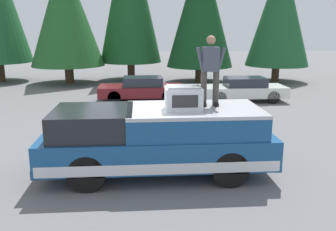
% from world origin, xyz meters
% --- Properties ---
extents(ground_plane, '(90.00, 90.00, 0.00)m').
position_xyz_m(ground_plane, '(0.00, 0.00, 0.00)').
color(ground_plane, slate).
extents(pickup_truck, '(2.01, 5.54, 1.65)m').
position_xyz_m(pickup_truck, '(-0.49, -0.76, 0.87)').
color(pickup_truck, navy).
rests_on(pickup_truck, ground).
extents(compressor_unit, '(0.65, 0.84, 0.56)m').
position_xyz_m(compressor_unit, '(-0.66, -1.36, 1.93)').
color(compressor_unit, silver).
rests_on(compressor_unit, pickup_truck).
extents(person_on_truck_bed, '(0.29, 0.72, 1.69)m').
position_xyz_m(person_on_truck_bed, '(-0.25, -2.05, 2.55)').
color(person_on_truck_bed, '#423D38').
rests_on(person_on_truck_bed, pickup_truck).
extents(parked_car_white, '(1.64, 4.10, 1.16)m').
position_xyz_m(parked_car_white, '(8.23, -5.36, 0.58)').
color(parked_car_white, white).
rests_on(parked_car_white, ground).
extents(parked_car_maroon, '(1.64, 4.10, 1.16)m').
position_xyz_m(parked_car_maroon, '(8.75, -0.44, 0.58)').
color(parked_car_maroon, maroon).
rests_on(parked_car_maroon, ground).
extents(conifer_far_left, '(4.05, 4.05, 8.08)m').
position_xyz_m(conifer_far_left, '(14.53, -9.30, 4.56)').
color(conifer_far_left, '#4C3826').
rests_on(conifer_far_left, ground).
extents(conifer_left, '(4.25, 4.25, 8.54)m').
position_xyz_m(conifer_left, '(14.73, -4.25, 4.77)').
color(conifer_left, '#4C3826').
rests_on(conifer_left, ground).
extents(conifer_center_right, '(4.55, 4.55, 7.82)m').
position_xyz_m(conifer_center_right, '(14.80, 4.14, 4.46)').
color(conifer_center_right, '#4C3826').
rests_on(conifer_center_right, ground).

